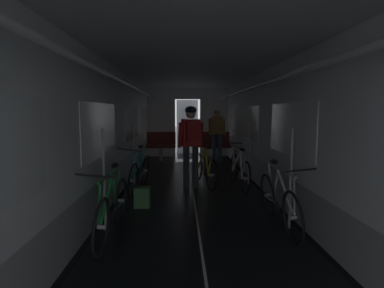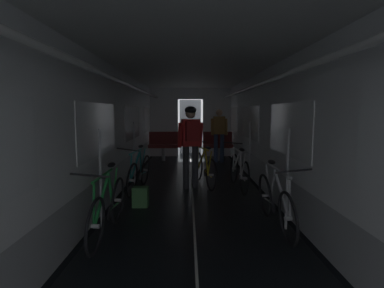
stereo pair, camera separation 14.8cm
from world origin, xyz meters
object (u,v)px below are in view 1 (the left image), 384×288
Objects in this scene: person_cyclist_aisle at (191,138)px; backpack_on_floor at (142,197)px; bench_seat_far_left at (161,143)px; bicycle_white at (239,171)px; person_standing_near_bench at (217,132)px; bench_seat_far_right at (215,143)px; bicycle_teal at (139,173)px; bicycle_green at (112,208)px; bicycle_silver at (279,201)px; bicycle_yellow_in_aisle at (204,168)px.

person_cyclist_aisle is 1.76m from backpack_on_floor.
bench_seat_far_left is 0.58× the size of bicycle_white.
bicycle_white is 3.44m from person_standing_near_bench.
bench_seat_far_left is 1.00× the size of bench_seat_far_right.
bicycle_teal is 1.28m from person_cyclist_aisle.
bicycle_silver is at bearing 5.65° from bicycle_green.
bench_seat_far_left and bench_seat_far_right have the same top height.
bench_seat_far_right is 4.36m from bicycle_teal.
bicycle_green is at bearing -174.35° from bicycle_silver.
person_cyclist_aisle is (-1.15, 2.25, 0.69)m from bicycle_silver.
bicycle_white is (1.88, -3.76, -0.18)m from bench_seat_far_left.
bicycle_teal is at bearing -170.69° from person_cyclist_aisle.
bicycle_yellow_in_aisle is (1.36, 0.43, 0.00)m from bicycle_teal.
person_cyclist_aisle is (1.10, 2.48, 0.69)m from bicycle_green.
backpack_on_floor is (-1.80, -4.94, -0.40)m from bench_seat_far_right.
bicycle_silver is 3.03m from bicycle_teal.
bench_seat_far_right is 0.58× the size of bicycle_teal.
bench_seat_far_left is 1.89m from person_standing_near_bench.
bench_seat_far_right is at bearing 0.00° from bench_seat_far_left.
person_standing_near_bench reaches higher than bicycle_teal.
person_standing_near_bench is (1.80, -0.38, 0.41)m from bench_seat_far_left.
bicycle_green is 2.26m from bicycle_silver.
bench_seat_far_right is 0.58× the size of bicycle_white.
person_standing_near_bench is at bearing 91.36° from bicycle_white.
bicycle_yellow_in_aisle is (-0.85, 2.51, 0.00)m from bicycle_silver.
person_cyclist_aisle is (1.06, 0.17, 0.69)m from bicycle_teal.
bicycle_silver is 2.62m from person_cyclist_aisle.
person_cyclist_aisle reaches higher than bicycle_teal.
bicycle_yellow_in_aisle is (1.40, 2.74, 0.00)m from bicycle_green.
person_standing_near_bench reaches higher than bicycle_white.
person_standing_near_bench is (1.99, 3.50, 0.59)m from bicycle_teal.
bench_seat_far_right is 0.55m from person_standing_near_bench.
bicycle_teal reaches higher than bicycle_silver.
bicycle_white is 1.00× the size of person_standing_near_bench.
bicycle_silver is (0.22, -5.96, -0.19)m from bench_seat_far_right.
bench_seat_far_left is 0.58× the size of bicycle_teal.
bicycle_silver is 2.27m from backpack_on_floor.
person_cyclist_aisle reaches higher than bicycle_yellow_in_aisle.
person_cyclist_aisle is at bearing -104.01° from bench_seat_far_right.
bicycle_green is 1.02× the size of bicycle_yellow_in_aisle.
bicycle_white is 2.23m from backpack_on_floor.
bicycle_white is at bearing -63.40° from bench_seat_far_left.
person_cyclist_aisle reaches higher than bicycle_silver.
bench_seat_far_left is 1.80m from bench_seat_far_right.
backpack_on_floor is at bearing -79.85° from bicycle_teal.
bicycle_teal reaches higher than backpack_on_floor.
backpack_on_floor is at bearing 79.61° from bicycle_green.
bench_seat_far_left is 4.21m from bicycle_white.
bicycle_yellow_in_aisle is 1.91m from backpack_on_floor.
bicycle_green is 3.07m from bicycle_yellow_in_aisle.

